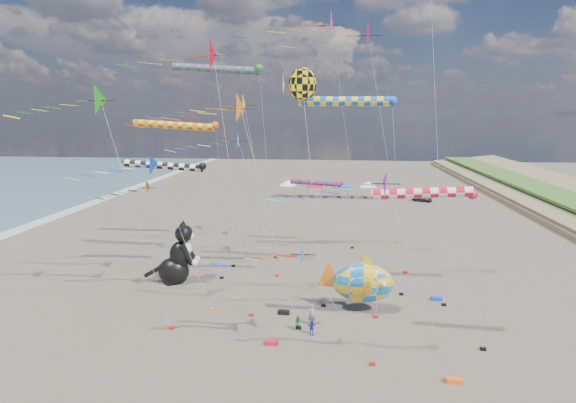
# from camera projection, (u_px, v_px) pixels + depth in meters

# --- Properties ---
(ground) EXTENTS (260.00, 260.00, 0.00)m
(ground) POSITION_uv_depth(u_px,v_px,m) (282.00, 383.00, 26.49)
(ground) COLOR #50463A
(ground) RESTS_ON ground
(delta_kite_0) EXTENTS (10.50, 1.79, 7.99)m
(delta_kite_0) POSITION_uv_depth(u_px,v_px,m) (293.00, 261.00, 27.62)
(delta_kite_0) COLOR blue
(delta_kite_0) RESTS_ON ground
(delta_kite_1) EXTENTS (10.69, 1.77, 12.66)m
(delta_kite_1) POSITION_uv_depth(u_px,v_px,m) (143.00, 170.00, 34.67)
(delta_kite_1) COLOR #0631CA
(delta_kite_1) RESTS_ON ground
(delta_kite_2) EXTENTS (9.50, 1.80, 12.77)m
(delta_kite_2) POSITION_uv_depth(u_px,v_px,m) (389.00, 190.00, 24.69)
(delta_kite_2) COLOR purple
(delta_kite_2) RESTS_ON ground
(delta_kite_3) EXTENTS (12.85, 2.48, 24.17)m
(delta_kite_3) POSITION_uv_depth(u_px,v_px,m) (368.00, 35.00, 40.87)
(delta_kite_3) COLOR red
(delta_kite_3) RESTS_ON ground
(delta_kite_4) EXTENTS (10.93, 2.40, 17.84)m
(delta_kite_4) POSITION_uv_depth(u_px,v_px,m) (99.00, 102.00, 30.42)
(delta_kite_4) COLOR #168A15
(delta_kite_4) RESTS_ON ground
(delta_kite_5) EXTENTS (15.75, 2.99, 25.80)m
(delta_kite_5) POSITION_uv_depth(u_px,v_px,m) (321.00, 27.00, 44.29)
(delta_kite_5) COLOR #D92187
(delta_kite_5) RESTS_ON ground
(delta_kite_6) EXTENTS (11.41, 2.26, 17.18)m
(delta_kite_6) POSITION_uv_depth(u_px,v_px,m) (234.00, 112.00, 30.61)
(delta_kite_6) COLOR orange
(delta_kite_6) RESTS_ON ground
(delta_kite_7) EXTENTS (12.38, 2.47, 17.71)m
(delta_kite_7) POSITION_uv_depth(u_px,v_px,m) (232.00, 107.00, 41.17)
(delta_kite_7) COLOR yellow
(delta_kite_7) RESTS_ON ground
(delta_kite_8) EXTENTS (11.80, 2.07, 13.86)m
(delta_kite_8) POSITION_uv_depth(u_px,v_px,m) (225.00, 144.00, 47.65)
(delta_kite_8) COLOR #1E7EB4
(delta_kite_8) RESTS_ON ground
(delta_kite_9) EXTENTS (8.50, 1.64, 9.45)m
(delta_kite_9) POSITION_uv_depth(u_px,v_px,m) (154.00, 191.00, 43.54)
(delta_kite_9) COLOR #FFA301
(delta_kite_9) RESTS_ON ground
(delta_kite_11) EXTENTS (12.88, 2.50, 21.10)m
(delta_kite_11) POSITION_uv_depth(u_px,v_px,m) (193.00, 58.00, 31.93)
(delta_kite_11) COLOR red
(delta_kite_11) RESTS_ON ground
(windsock_0) EXTENTS (9.21, 0.71, 11.24)m
(windsock_0) POSITION_uv_depth(u_px,v_px,m) (167.00, 166.00, 41.70)
(windsock_0) COLOR black
(windsock_0) RESTS_ON ground
(windsock_1) EXTENTS (10.60, 0.86, 20.57)m
(windsock_1) POSITION_uv_depth(u_px,v_px,m) (221.00, 70.00, 46.06)
(windsock_1) COLOR #198925
(windsock_1) RESTS_ON ground
(windsock_2) EXTENTS (10.02, 0.79, 14.90)m
(windsock_2) POSITION_uv_depth(u_px,v_px,m) (178.00, 126.00, 44.44)
(windsock_2) COLOR #DD5212
(windsock_2) RESTS_ON ground
(windsock_3) EXTENTS (7.93, 0.69, 11.02)m
(windsock_3) POSITION_uv_depth(u_px,v_px,m) (428.00, 194.00, 28.58)
(windsock_3) COLOR red
(windsock_3) RESTS_ON ground
(windsock_4) EXTENTS (9.29, 0.83, 17.05)m
(windsock_4) POSITION_uv_depth(u_px,v_px,m) (350.00, 102.00, 36.68)
(windsock_4) COLOR blue
(windsock_4) RESTS_ON ground
(windsock_5) EXTENTS (7.52, 0.61, 8.06)m
(windsock_5) POSITION_uv_depth(u_px,v_px,m) (318.00, 183.00, 51.95)
(windsock_5) COLOR red
(windsock_5) RESTS_ON ground
(angelfish_kite) EXTENTS (3.74, 3.02, 19.26)m
(angelfish_kite) POSITION_uv_depth(u_px,v_px,m) (300.00, 86.00, 35.78)
(angelfish_kite) COLOR yellow
(angelfish_kite) RESTS_ON ground
(cat_inflatable) EXTENTS (4.68, 2.80, 5.96)m
(cat_inflatable) POSITION_uv_depth(u_px,v_px,m) (176.00, 252.00, 41.75)
(cat_inflatable) COLOR black
(cat_inflatable) RESTS_ON ground
(fish_inflatable) EXTENTS (6.53, 3.06, 4.92)m
(fish_inflatable) POSITION_uv_depth(u_px,v_px,m) (362.00, 283.00, 35.59)
(fish_inflatable) COLOR #126EB3
(fish_inflatable) RESTS_ON ground
(person_adult) EXTENTS (0.70, 0.56, 1.67)m
(person_adult) POSITION_uv_depth(u_px,v_px,m) (312.00, 314.00, 33.66)
(person_adult) COLOR gray
(person_adult) RESTS_ON ground
(child_green) EXTENTS (0.62, 0.52, 1.14)m
(child_green) POSITION_uv_depth(u_px,v_px,m) (298.00, 323.00, 32.82)
(child_green) COLOR #1F7E37
(child_green) RESTS_ON ground
(child_blue) EXTENTS (0.74, 0.48, 1.17)m
(child_blue) POSITION_uv_depth(u_px,v_px,m) (312.00, 327.00, 32.15)
(child_blue) COLOR #2629BB
(child_blue) RESTS_ON ground
(kite_bag_0) EXTENTS (0.90, 0.44, 0.30)m
(kite_bag_0) POSITION_uv_depth(u_px,v_px,m) (284.00, 312.00, 35.60)
(kite_bag_0) COLOR black
(kite_bag_0) RESTS_ON ground
(kite_bag_1) EXTENTS (0.90, 0.44, 0.30)m
(kite_bag_1) POSITION_uv_depth(u_px,v_px,m) (437.00, 299.00, 38.22)
(kite_bag_1) COLOR blue
(kite_bag_1) RESTS_ON ground
(kite_bag_2) EXTENTS (0.90, 0.44, 0.30)m
(kite_bag_2) POSITION_uv_depth(u_px,v_px,m) (454.00, 381.00, 26.49)
(kite_bag_2) COLOR #FF5F15
(kite_bag_2) RESTS_ON ground
(kite_bag_3) EXTENTS (0.90, 0.44, 0.30)m
(kite_bag_3) POSITION_uv_depth(u_px,v_px,m) (271.00, 343.00, 30.90)
(kite_bag_3) COLOR red
(kite_bag_3) RESTS_ON ground
(tent_row) EXTENTS (19.20, 4.20, 3.80)m
(tent_row) POSITION_uv_depth(u_px,v_px,m) (328.00, 181.00, 84.26)
(tent_row) COLOR white
(tent_row) RESTS_ON ground
(parked_car) EXTENTS (3.78, 2.80, 1.20)m
(parked_car) POSITION_uv_depth(u_px,v_px,m) (422.00, 198.00, 81.02)
(parked_car) COLOR #26262D
(parked_car) RESTS_ON ground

